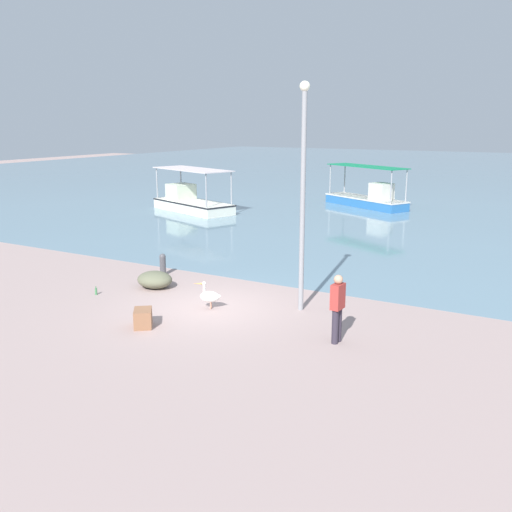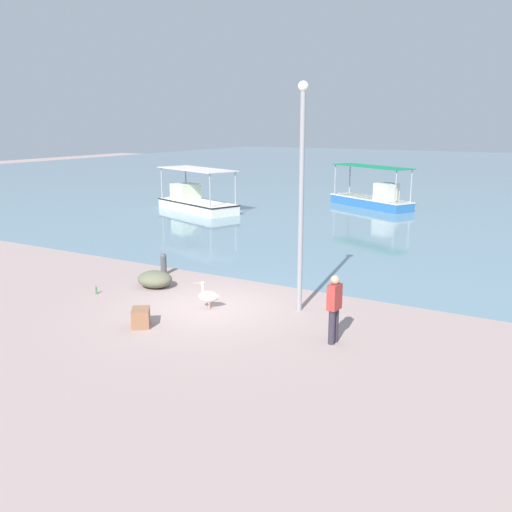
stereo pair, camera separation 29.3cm
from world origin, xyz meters
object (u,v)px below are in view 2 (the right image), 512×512
at_px(pelican, 208,296).
at_px(fisherman_standing, 334,307).
at_px(fishing_boat_near_right, 195,201).
at_px(glass_bottle, 96,291).
at_px(lamp_post, 301,187).
at_px(mooring_bollard, 164,263).
at_px(cargo_crate, 141,317).
at_px(fishing_boat_outer, 373,198).
at_px(net_pile, 155,279).

xyz_separation_m(pelican, fisherman_standing, (4.09, -0.60, 0.53)).
relative_size(fishing_boat_near_right, glass_bottle, 22.48).
distance_m(lamp_post, fisherman_standing, 3.62).
relative_size(mooring_bollard, cargo_crate, 1.23).
bearing_deg(fisherman_standing, mooring_bollard, 159.35).
bearing_deg(fishing_boat_near_right, cargo_crate, -57.77).
relative_size(fishing_boat_near_right, cargo_crate, 9.77).
bearing_deg(fishing_boat_outer, glass_bottle, -93.30).
bearing_deg(mooring_bollard, lamp_post, -10.34).
bearing_deg(pelican, lamp_post, 27.45).
xyz_separation_m(fishing_boat_near_right, mooring_bollard, (7.73, -12.37, -0.18)).
relative_size(lamp_post, net_pile, 5.33).
distance_m(fishing_boat_outer, lamp_post, 20.93).
height_order(pelican, mooring_bollard, pelican).
bearing_deg(fishing_boat_near_right, mooring_bollard, -57.98).
bearing_deg(fishing_boat_outer, lamp_post, -76.48).
xyz_separation_m(mooring_bollard, fisherman_standing, (7.56, -2.85, 0.50)).
relative_size(pelican, lamp_post, 0.13).
xyz_separation_m(fisherman_standing, glass_bottle, (-7.90, -0.00, -0.80)).
distance_m(mooring_bollard, glass_bottle, 2.89).
relative_size(fishing_boat_near_right, net_pile, 5.18).
bearing_deg(net_pile, pelican, -18.10).
distance_m(net_pile, glass_bottle, 1.86).
height_order(lamp_post, glass_bottle, lamp_post).
xyz_separation_m(fishing_boat_near_right, fishing_boat_outer, (8.66, 6.73, -0.00)).
bearing_deg(fishing_boat_near_right, lamp_post, -44.82).
bearing_deg(lamp_post, fishing_boat_near_right, 135.18).
bearing_deg(net_pile, fisherman_standing, -12.34).
xyz_separation_m(fisherman_standing, net_pile, (-6.81, 1.49, -0.64)).
bearing_deg(glass_bottle, pelican, 9.00).
bearing_deg(lamp_post, mooring_bollard, 169.66).
xyz_separation_m(lamp_post, cargo_crate, (-2.98, -3.27, -3.25)).
bearing_deg(glass_bottle, cargo_crate, -25.17).
bearing_deg(net_pile, glass_bottle, -126.34).
bearing_deg(fisherman_standing, fishing_boat_near_right, 135.15).
bearing_deg(mooring_bollard, fishing_boat_outer, 87.23).
distance_m(lamp_post, mooring_bollard, 6.62).
relative_size(pelican, cargo_crate, 1.29).
distance_m(fishing_boat_near_right, mooring_bollard, 14.59).
xyz_separation_m(fishing_boat_near_right, cargo_crate, (10.52, -16.69, -0.35)).
xyz_separation_m(lamp_post, fisherman_standing, (1.79, -1.80, -2.58)).
distance_m(fishing_boat_near_right, fishing_boat_outer, 10.97).
relative_size(fishing_boat_outer, net_pile, 5.13).
bearing_deg(fishing_boat_outer, mooring_bollard, -92.77).
bearing_deg(lamp_post, fisherman_standing, -45.07).
relative_size(net_pile, glass_bottle, 4.34).
bearing_deg(net_pile, fishing_boat_outer, 89.53).
height_order(fishing_boat_near_right, lamp_post, lamp_post).
relative_size(fisherman_standing, cargo_crate, 2.72).
xyz_separation_m(fishing_boat_near_right, fisherman_standing, (15.30, -15.22, 0.32)).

